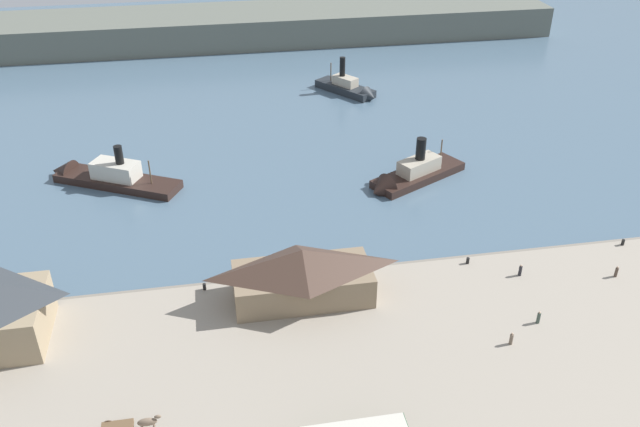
{
  "coord_description": "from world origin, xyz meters",
  "views": [
    {
      "loc": [
        -7.42,
        -76.3,
        55.07
      ],
      "look_at": [
        7.89,
        10.07,
        2.0
      ],
      "focal_mm": 37.36,
      "sensor_mm": 36.0,
      "label": 1
    }
  ],
  "objects_px": {
    "ferry_shed_customs_shed": "(303,274)",
    "pedestrian_standing_center": "(539,318)",
    "ferry_approaching_east": "(102,176)",
    "pedestrian_by_tram": "(616,272)",
    "ferry_mid_harbor": "(408,176)",
    "pedestrian_near_cart": "(511,339)",
    "horse_cart": "(127,426)",
    "mooring_post_west": "(468,261)",
    "ferry_approaching_west": "(350,88)",
    "mooring_post_center_east": "(623,242)",
    "mooring_post_center_west": "(204,287)",
    "pedestrian_at_waters_edge": "(520,271)"
  },
  "relations": [
    {
      "from": "ferry_shed_customs_shed",
      "to": "pedestrian_standing_center",
      "type": "xyz_separation_m",
      "value": [
        27.68,
        -10.09,
        -2.92
      ]
    },
    {
      "from": "ferry_shed_customs_shed",
      "to": "ferry_approaching_east",
      "type": "xyz_separation_m",
      "value": [
        -28.97,
        38.94,
        -3.58
      ]
    },
    {
      "from": "pedestrian_by_tram",
      "to": "ferry_mid_harbor",
      "type": "xyz_separation_m",
      "value": [
        -19.34,
        32.61,
        -0.66
      ]
    },
    {
      "from": "pedestrian_by_tram",
      "to": "pedestrian_near_cart",
      "type": "relative_size",
      "value": 0.98
    },
    {
      "from": "horse_cart",
      "to": "mooring_post_west",
      "type": "xyz_separation_m",
      "value": [
        44.48,
        22.03,
        -0.47
      ]
    },
    {
      "from": "ferry_mid_harbor",
      "to": "ferry_approaching_east",
      "type": "distance_m",
      "value": 52.78
    },
    {
      "from": "ferry_mid_harbor",
      "to": "ferry_approaching_west",
      "type": "height_order",
      "value": "ferry_approaching_west"
    },
    {
      "from": "pedestrian_standing_center",
      "to": "mooring_post_center_east",
      "type": "relative_size",
      "value": 1.95
    },
    {
      "from": "ferry_approaching_east",
      "to": "pedestrian_by_tram",
      "type": "bearing_deg",
      "value": -30.48
    },
    {
      "from": "pedestrian_near_cart",
      "to": "pedestrian_by_tram",
      "type": "bearing_deg",
      "value": 27.31
    },
    {
      "from": "mooring_post_center_west",
      "to": "ferry_approaching_west",
      "type": "relative_size",
      "value": 0.06
    },
    {
      "from": "ferry_shed_customs_shed",
      "to": "pedestrian_at_waters_edge",
      "type": "bearing_deg",
      "value": -1.01
    },
    {
      "from": "pedestrian_standing_center",
      "to": "pedestrian_by_tram",
      "type": "relative_size",
      "value": 1.05
    },
    {
      "from": "horse_cart",
      "to": "ferry_approaching_west",
      "type": "xyz_separation_m",
      "value": [
        42.91,
        91.35,
        -0.79
      ]
    },
    {
      "from": "horse_cart",
      "to": "pedestrian_standing_center",
      "type": "xyz_separation_m",
      "value": [
        48.44,
        8.56,
        -0.12
      ]
    },
    {
      "from": "horse_cart",
      "to": "pedestrian_standing_center",
      "type": "relative_size",
      "value": 3.43
    },
    {
      "from": "pedestrian_at_waters_edge",
      "to": "ferry_mid_harbor",
      "type": "height_order",
      "value": "ferry_mid_harbor"
    },
    {
      "from": "pedestrian_by_tram",
      "to": "ferry_mid_harbor",
      "type": "distance_m",
      "value": 37.92
    },
    {
      "from": "pedestrian_at_waters_edge",
      "to": "mooring_post_west",
      "type": "relative_size",
      "value": 1.95
    },
    {
      "from": "horse_cart",
      "to": "ferry_shed_customs_shed",
      "type": "bearing_deg",
      "value": 41.94
    },
    {
      "from": "mooring_post_center_west",
      "to": "ferry_approaching_west",
      "type": "height_order",
      "value": "ferry_approaching_west"
    },
    {
      "from": "pedestrian_near_cart",
      "to": "mooring_post_center_west",
      "type": "distance_m",
      "value": 39.12
    },
    {
      "from": "horse_cart",
      "to": "ferry_mid_harbor",
      "type": "relative_size",
      "value": 0.3
    },
    {
      "from": "pedestrian_near_cart",
      "to": "mooring_post_center_west",
      "type": "bearing_deg",
      "value": 154.45
    },
    {
      "from": "pedestrian_by_tram",
      "to": "mooring_post_center_east",
      "type": "bearing_deg",
      "value": 52.65
    },
    {
      "from": "horse_cart",
      "to": "ferry_approaching_west",
      "type": "distance_m",
      "value": 100.93
    },
    {
      "from": "pedestrian_at_waters_edge",
      "to": "pedestrian_by_tram",
      "type": "distance_m",
      "value": 12.9
    },
    {
      "from": "mooring_post_center_east",
      "to": "pedestrian_standing_center",
      "type": "bearing_deg",
      "value": -144.97
    },
    {
      "from": "ferry_approaching_west",
      "to": "mooring_post_west",
      "type": "bearing_deg",
      "value": -88.7
    },
    {
      "from": "horse_cart",
      "to": "mooring_post_center_west",
      "type": "bearing_deg",
      "value": 69.78
    },
    {
      "from": "pedestrian_by_tram",
      "to": "ferry_mid_harbor",
      "type": "relative_size",
      "value": 0.08
    },
    {
      "from": "pedestrian_at_waters_edge",
      "to": "pedestrian_near_cart",
      "type": "xyz_separation_m",
      "value": [
        -6.86,
        -12.57,
        -0.02
      ]
    },
    {
      "from": "horse_cart",
      "to": "pedestrian_near_cart",
      "type": "distance_m",
      "value": 43.91
    },
    {
      "from": "pedestrian_at_waters_edge",
      "to": "ferry_mid_harbor",
      "type": "relative_size",
      "value": 0.09
    },
    {
      "from": "ferry_shed_customs_shed",
      "to": "horse_cart",
      "type": "bearing_deg",
      "value": -138.06
    },
    {
      "from": "horse_cart",
      "to": "pedestrian_by_tram",
      "type": "xyz_separation_m",
      "value": [
        63.07,
        15.64,
        -0.16
      ]
    },
    {
      "from": "ferry_shed_customs_shed",
      "to": "ferry_mid_harbor",
      "type": "relative_size",
      "value": 0.91
    },
    {
      "from": "pedestrian_at_waters_edge",
      "to": "mooring_post_center_east",
      "type": "height_order",
      "value": "pedestrian_at_waters_edge"
    },
    {
      "from": "mooring_post_center_east",
      "to": "mooring_post_center_west",
      "type": "bearing_deg",
      "value": -179.95
    },
    {
      "from": "pedestrian_standing_center",
      "to": "ferry_approaching_west",
      "type": "height_order",
      "value": "ferry_approaching_west"
    },
    {
      "from": "horse_cart",
      "to": "pedestrian_standing_center",
      "type": "height_order",
      "value": "horse_cart"
    },
    {
      "from": "pedestrian_near_cart",
      "to": "ferry_approaching_east",
      "type": "relative_size",
      "value": 0.07
    },
    {
      "from": "ferry_approaching_west",
      "to": "horse_cart",
      "type": "bearing_deg",
      "value": -115.16
    },
    {
      "from": "pedestrian_standing_center",
      "to": "mooring_post_west",
      "type": "bearing_deg",
      "value": 106.37
    },
    {
      "from": "ferry_shed_customs_shed",
      "to": "ferry_approaching_west",
      "type": "relative_size",
      "value": 1.15
    },
    {
      "from": "ferry_shed_customs_shed",
      "to": "pedestrian_near_cart",
      "type": "xyz_separation_m",
      "value": [
        22.8,
        -13.1,
        -2.94
      ]
    },
    {
      "from": "mooring_post_center_west",
      "to": "ferry_approaching_east",
      "type": "bearing_deg",
      "value": 115.09
    },
    {
      "from": "pedestrian_standing_center",
      "to": "pedestrian_by_tram",
      "type": "distance_m",
      "value": 16.26
    },
    {
      "from": "pedestrian_by_tram",
      "to": "pedestrian_standing_center",
      "type": "bearing_deg",
      "value": -154.2
    },
    {
      "from": "mooring_post_west",
      "to": "horse_cart",
      "type": "bearing_deg",
      "value": -153.65
    }
  ]
}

